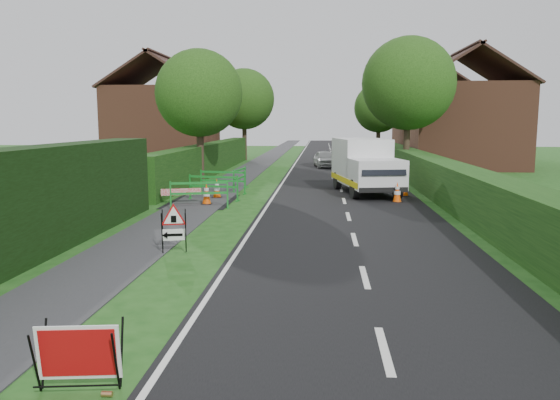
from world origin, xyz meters
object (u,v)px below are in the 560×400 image
object	(u,v)px
hatchback_car	(325,159)
works_van	(365,165)
triangle_sign	(172,224)
red_rect_sign	(78,354)

from	to	relation	value
hatchback_car	works_van	bearing A→B (deg)	-90.90
triangle_sign	hatchback_car	size ratio (longest dim) A/B	0.30
red_rect_sign	triangle_sign	world-z (taller)	triangle_sign
triangle_sign	works_van	world-z (taller)	works_van
hatchback_car	triangle_sign	bearing A→B (deg)	-106.25
red_rect_sign	works_van	xyz separation A→B (m)	(4.59, 17.96, 0.78)
works_van	hatchback_car	size ratio (longest dim) A/B	1.62
works_van	triangle_sign	bearing A→B (deg)	-125.76
triangle_sign	red_rect_sign	bearing A→B (deg)	-97.62
red_rect_sign	hatchback_car	world-z (taller)	hatchback_car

